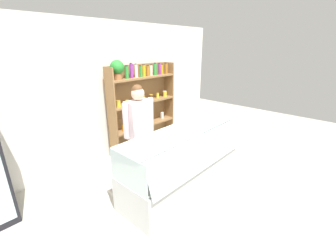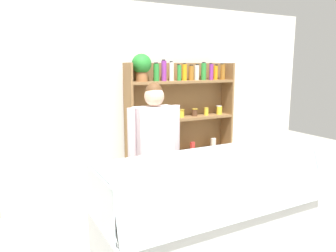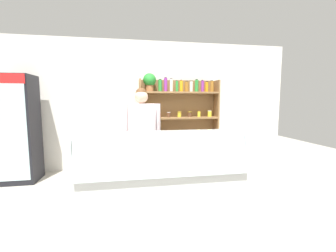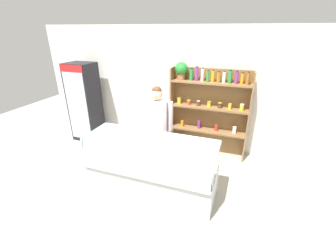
# 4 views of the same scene
# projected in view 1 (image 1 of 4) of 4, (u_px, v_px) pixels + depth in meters

# --- Properties ---
(ground_plane) EXTENTS (12.00, 12.00, 0.00)m
(ground_plane) POSITION_uv_depth(u_px,v_px,m) (177.00, 197.00, 3.52)
(ground_plane) COLOR #B7B2A3
(back_wall) EXTENTS (6.80, 0.10, 2.70)m
(back_wall) POSITION_uv_depth(u_px,v_px,m) (98.00, 94.00, 4.35)
(back_wall) COLOR white
(back_wall) RESTS_ON ground
(shelving_unit) EXTENTS (1.66, 0.29, 1.99)m
(shelving_unit) POSITION_uv_depth(u_px,v_px,m) (140.00, 100.00, 4.82)
(shelving_unit) COLOR olive
(shelving_unit) RESTS_ON ground
(deli_display_case) EXTENTS (2.16, 0.81, 1.01)m
(deli_display_case) POSITION_uv_depth(u_px,v_px,m) (182.00, 172.00, 3.64)
(deli_display_case) COLOR silver
(deli_display_case) RESTS_ON ground
(shop_clerk) EXTENTS (0.63, 0.25, 1.66)m
(shop_clerk) POSITION_uv_depth(u_px,v_px,m) (139.00, 125.00, 3.77)
(shop_clerk) COLOR #383D51
(shop_clerk) RESTS_ON ground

